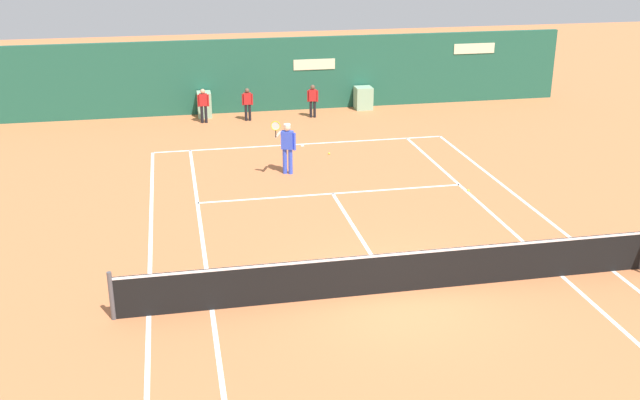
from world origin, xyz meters
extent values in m
plane|color=#C67042|center=(0.00, 0.00, 0.00)|extent=(80.00, 80.00, 0.00)
cube|color=white|center=(0.00, 11.70, 0.00)|extent=(10.60, 0.10, 0.01)
cube|color=white|center=(-5.30, 0.00, 0.00)|extent=(0.10, 23.40, 0.01)
cube|color=white|center=(-4.00, 0.00, 0.00)|extent=(0.10, 23.40, 0.01)
cube|color=white|center=(4.00, 0.00, 0.00)|extent=(0.10, 23.40, 0.01)
cube|color=white|center=(5.30, 0.00, 0.00)|extent=(0.10, 23.40, 0.01)
cube|color=white|center=(0.00, 6.40, 0.00)|extent=(8.00, 0.10, 0.01)
cube|color=white|center=(0.00, 3.20, 0.00)|extent=(0.10, 6.40, 0.01)
cube|color=white|center=(0.00, 11.55, 0.00)|extent=(0.10, 0.24, 0.01)
cylinder|color=#4C4C51|center=(-6.00, 0.00, 0.53)|extent=(0.10, 0.10, 1.07)
cube|color=black|center=(0.00, 0.00, 0.47)|extent=(12.00, 0.03, 0.95)
cube|color=white|center=(0.00, 0.00, 0.92)|extent=(12.00, 0.04, 0.06)
cube|color=#1E5642|center=(0.00, 17.00, 1.53)|extent=(25.00, 0.24, 3.05)
cube|color=beige|center=(1.48, 16.86, 1.92)|extent=(1.77, 0.02, 0.44)
cube|color=beige|center=(8.61, 16.86, 2.36)|extent=(1.87, 0.02, 0.44)
cube|color=#8CB793|center=(-3.21, 16.45, 0.52)|extent=(0.56, 0.70, 1.03)
cube|color=#8CB793|center=(3.54, 16.45, 0.48)|extent=(0.71, 0.70, 0.95)
cylinder|color=blue|center=(-0.93, 8.48, 0.42)|extent=(0.13, 0.13, 0.83)
cylinder|color=blue|center=(-1.10, 8.55, 0.42)|extent=(0.13, 0.13, 0.83)
cube|color=blue|center=(-1.02, 8.52, 1.12)|extent=(0.42, 0.33, 0.58)
sphere|color=beige|center=(-1.02, 8.52, 1.53)|extent=(0.23, 0.23, 0.23)
cylinder|color=white|center=(-1.02, 8.52, 1.61)|extent=(0.22, 0.22, 0.06)
cylinder|color=blue|center=(-0.80, 8.43, 1.08)|extent=(0.09, 0.09, 0.56)
cylinder|color=beige|center=(-1.33, 8.34, 1.36)|extent=(0.29, 0.55, 0.09)
cylinder|color=black|center=(-1.44, 8.08, 1.47)|extent=(0.03, 0.03, 0.22)
torus|color=yellow|center=(-1.44, 8.08, 1.72)|extent=(0.29, 0.14, 0.30)
cylinder|color=silver|center=(-1.44, 8.08, 1.72)|extent=(0.24, 0.10, 0.26)
cylinder|color=black|center=(1.21, 15.44, 0.34)|extent=(0.11, 0.11, 0.69)
cylinder|color=black|center=(1.06, 15.47, 0.34)|extent=(0.11, 0.11, 0.69)
cube|color=#AD1E1E|center=(1.14, 15.46, 0.93)|extent=(0.33, 0.22, 0.48)
sphere|color=brown|center=(1.14, 15.46, 1.26)|extent=(0.19, 0.19, 0.19)
cylinder|color=#AD1E1E|center=(1.33, 15.42, 0.89)|extent=(0.07, 0.07, 0.46)
cylinder|color=#AD1E1E|center=(0.95, 15.49, 0.89)|extent=(0.07, 0.07, 0.46)
cylinder|color=black|center=(-3.21, 15.45, 0.35)|extent=(0.11, 0.11, 0.70)
cylinder|color=black|center=(-3.37, 15.46, 0.35)|extent=(0.11, 0.11, 0.70)
cube|color=#AD1E1E|center=(-3.29, 15.46, 0.94)|extent=(0.32, 0.19, 0.49)
sphere|color=tan|center=(-3.29, 15.46, 1.28)|extent=(0.19, 0.19, 0.19)
cylinder|color=#AD1E1E|center=(-3.10, 15.45, 0.91)|extent=(0.07, 0.07, 0.47)
cylinder|color=#AD1E1E|center=(-3.48, 15.47, 0.91)|extent=(0.07, 0.07, 0.47)
cylinder|color=black|center=(-1.46, 15.45, 0.34)|extent=(0.11, 0.11, 0.67)
cylinder|color=black|center=(-1.61, 15.46, 0.34)|extent=(0.11, 0.11, 0.67)
cube|color=#AD1E1E|center=(-1.53, 15.46, 0.91)|extent=(0.31, 0.19, 0.47)
sphere|color=brown|center=(-1.53, 15.46, 1.23)|extent=(0.18, 0.18, 0.18)
cylinder|color=#AD1E1E|center=(-1.35, 15.45, 0.87)|extent=(0.07, 0.07, 0.45)
cylinder|color=#AD1E1E|center=(-1.72, 15.47, 0.87)|extent=(0.07, 0.07, 0.45)
sphere|color=#CCE033|center=(4.04, 5.77, 0.03)|extent=(0.07, 0.07, 0.07)
sphere|color=#CCE033|center=(0.72, 10.28, 0.03)|extent=(0.07, 0.07, 0.07)
camera|label=1|loc=(-4.53, -14.10, 7.73)|focal=42.10mm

